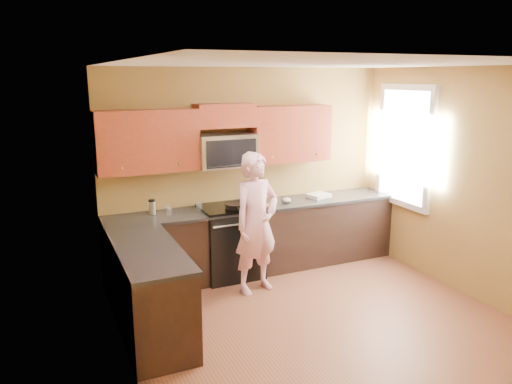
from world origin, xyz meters
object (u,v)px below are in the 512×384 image
stove (230,241)px  microwave (226,166)px  butter_tub (253,207)px  frying_pan (236,208)px  travel_mug (152,214)px  woman (256,223)px

stove → microwave: 0.98m
microwave → butter_tub: (0.30, -0.17, -0.53)m
microwave → frying_pan: bearing=-80.9°
microwave → travel_mug: bearing=179.1°
stove → travel_mug: (-0.98, 0.14, 0.45)m
microwave → stove: bearing=-90.0°
stove → frying_pan: bearing=-70.8°
microwave → butter_tub: 0.63m
stove → travel_mug: travel_mug is taller
travel_mug → microwave: bearing=-0.9°
travel_mug → woman: bearing=-32.6°
stove → frying_pan: 0.49m
microwave → butter_tub: microwave is taller
microwave → woman: (0.12, -0.69, -0.59)m
woman → frying_pan: size_ratio=3.60×
stove → butter_tub: bearing=-9.1°
frying_pan → travel_mug: 1.04m
woman → butter_tub: 0.55m
frying_pan → butter_tub: bearing=24.2°
microwave → travel_mug: (-0.98, 0.01, -0.53)m
microwave → woman: 0.91m
frying_pan → travel_mug: size_ratio=2.58×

